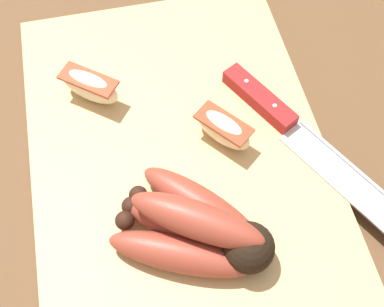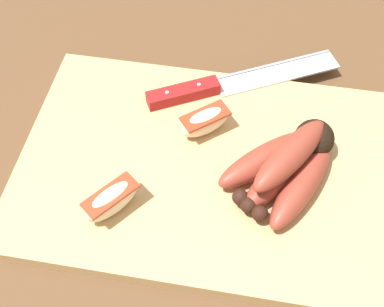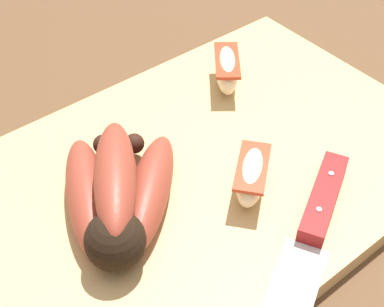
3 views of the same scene
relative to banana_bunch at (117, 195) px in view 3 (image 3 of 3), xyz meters
name	(u,v)px [view 3 (image 3 of 3)]	position (x,y,z in m)	size (l,w,h in m)	color
ground_plane	(196,192)	(-0.08, 0.01, -0.04)	(6.00, 6.00, 0.00)	brown
cutting_board	(203,173)	(-0.09, 0.00, -0.03)	(0.47, 0.32, 0.02)	tan
banana_bunch	(117,195)	(0.00, 0.00, 0.00)	(0.15, 0.16, 0.06)	black
chefs_knife	(310,241)	(-0.10, 0.13, -0.02)	(0.26, 0.16, 0.02)	silver
apple_wedge_near	(251,176)	(-0.11, 0.05, 0.00)	(0.07, 0.06, 0.04)	beige
apple_wedge_middle	(227,69)	(-0.19, -0.08, 0.00)	(0.06, 0.07, 0.04)	beige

